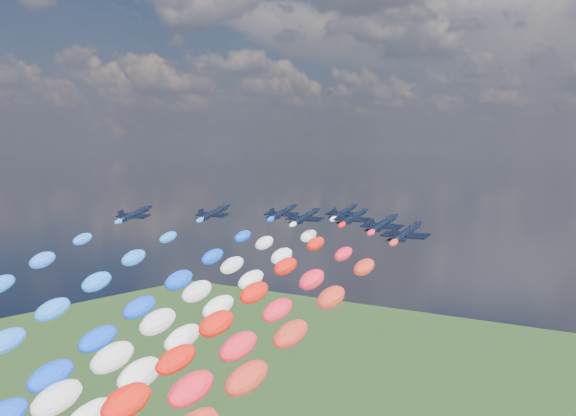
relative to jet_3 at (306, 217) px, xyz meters
The scene contains 10 objects.
jet_0 36.49m from the jet_3, 154.07° to the right, with size 8.15×10.92×2.41m, color black, non-canonical shape.
jet_1 21.59m from the jet_3, 169.44° to the right, with size 8.15×10.92×2.41m, color black, non-canonical shape.
jet_2 11.87m from the jet_3, 148.89° to the left, with size 8.15×10.92×2.41m, color black, non-canonical shape.
trail_2 65.61m from the jet_3, 99.71° to the right, with size 6.30×128.33×55.99m, color #0C42FF, non-canonical shape.
jet_3 is the anchor object (origin of this frame).
jet_4 14.44m from the jet_3, 88.74° to the left, with size 8.15×10.92×2.41m, color black, non-canonical shape.
trail_4 57.31m from the jet_3, 89.64° to the right, with size 6.30×128.33×55.99m, color white, non-canonical shape.
jet_5 9.69m from the jet_3, 28.65° to the left, with size 8.15×10.92×2.41m, color black, non-canonical shape.
jet_6 20.36m from the jet_3, 11.36° to the right, with size 8.15×10.92×2.41m, color black, non-canonical shape.
jet_7 33.46m from the jet_3, 25.91° to the right, with size 8.15×10.92×2.41m, color black, non-canonical shape.
Camera 1 is at (87.49, -117.48, 123.11)m, focal length 47.27 mm.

